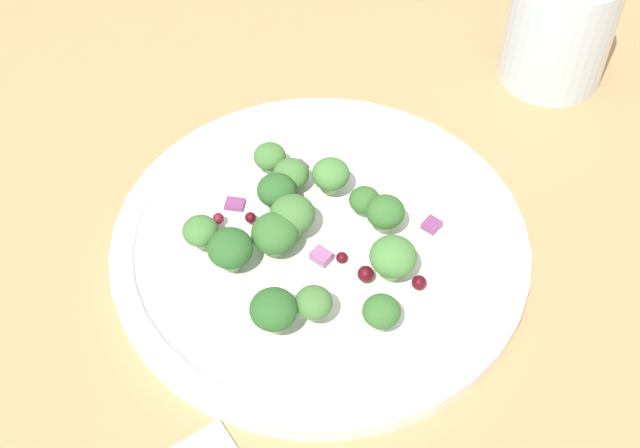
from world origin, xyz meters
TOP-DOWN VIEW (x-y plane):
  - ground_plane at (0.00, 0.00)cm, footprint 180.00×180.00cm
  - plate at (-2.33, 1.62)cm, footprint 26.20×26.20cm
  - dressing_pool at (-2.33, 1.62)cm, footprint 15.20×15.20cm
  - broccoli_floret_0 at (0.23, 3.38)cm, footprint 2.88×2.88cm
  - broccoli_floret_1 at (-6.02, -0.47)cm, footprint 2.41×2.41cm
  - broccoli_floret_2 at (-1.97, -2.11)cm, footprint 2.42×2.42cm
  - broccoli_floret_3 at (4.29, 4.58)cm, footprint 2.17×2.17cm
  - broccoli_floret_4 at (-7.43, 6.92)cm, footprint 2.19×2.19cm
  - broccoli_floret_5 at (2.15, 5.28)cm, footprint 2.75×2.75cm
  - broccoli_floret_6 at (0.61, -1.87)cm, footprint 2.35×2.35cm
  - broccoli_floret_7 at (-7.25, 3.32)cm, footprint 2.81×2.81cm
  - broccoli_floret_8 at (-1.72, 8.90)cm, footprint 2.71×2.71cm
  - broccoli_floret_9 at (2.40, -2.97)cm, footprint 2.14×2.14cm
  - broccoli_floret_10 at (-3.68, 7.70)cm, footprint 2.15×2.15cm
  - broccoli_floret_11 at (-0.62, 1.77)cm, footprint 2.77×2.77cm
  - broccoli_floret_12 at (0.97, -0.15)cm, footprint 2.48×2.48cm
  - broccoli_floret_13 at (-4.45, -1.17)cm, footprint 1.98×1.98cm
  - cranberry_0 at (2.16, 1.78)cm, footprint 0.70×0.70cm
  - cranberry_1 at (-0.30, 0.31)cm, footprint 0.82×0.82cm
  - cranberry_2 at (-4.10, 2.96)cm, footprint 0.72×0.72cm
  - cranberry_3 at (-5.85, 4.10)cm, footprint 0.99×0.99cm
  - cranberry_4 at (-9.00, 3.70)cm, footprint 0.89×0.89cm
  - cranberry_5 at (-1.19, 7.56)cm, footprint 0.91×0.91cm
  - cranberry_6 at (4.04, 2.46)cm, footprint 0.73×0.73cm
  - onion_bit_0 at (0.64, -3.64)cm, footprint 1.28×1.33cm
  - onion_bit_1 at (3.64, 0.62)cm, footprint 1.31×1.08cm
  - onion_bit_2 at (-2.89, 3.31)cm, footprint 1.43×1.31cm
  - onion_bit_3 at (1.21, -1.10)cm, footprint 1.61×1.63cm
  - onion_bit_4 at (-8.85, -1.08)cm, footprint 1.30×1.33cm
  - onion_bit_5 at (-1.69, -3.95)cm, footprint 1.68×1.67cm
  - water_glass at (-14.33, -19.64)cm, footprint 7.73×7.73cm

SIDE VIEW (x-z plane):
  - ground_plane at x=0.00cm, z-range -2.00..0.00cm
  - plate at x=-2.33cm, z-range 0.01..1.71cm
  - dressing_pool at x=-2.33cm, z-range 1.20..1.40cm
  - onion_bit_1 at x=3.64cm, z-range 1.29..1.75cm
  - onion_bit_0 at x=0.64cm, z-range 1.29..1.75cm
  - onion_bit_3 at x=1.21cm, z-range 1.41..1.78cm
  - onion_bit_4 at x=-8.85cm, z-range 1.35..1.86cm
  - cranberry_2 at x=-4.10cm, z-range 1.26..1.99cm
  - onion_bit_5 at x=-1.69cm, z-range 1.53..1.97cm
  - onion_bit_2 at x=-2.89cm, z-range 1.52..2.08cm
  - cranberry_5 at x=-1.19cm, z-range 1.39..2.29cm
  - cranberry_4 at x=-9.00cm, z-range 1.46..2.34cm
  - cranberry_1 at x=-0.30cm, z-range 1.57..2.39cm
  - cranberry_0 at x=2.16cm, z-range 1.69..2.39cm
  - cranberry_6 at x=4.04cm, z-range 1.74..2.47cm
  - cranberry_3 at x=-5.85cm, z-range 1.61..2.60cm
  - broccoli_floret_13 at x=-4.45cm, z-range 1.48..3.48cm
  - broccoli_floret_6 at x=0.61cm, z-range 1.46..3.84cm
  - broccoli_floret_9 at x=2.40cm, z-range 1.60..3.77cm
  - broccoli_floret_4 at x=-7.43cm, z-range 1.64..3.86cm
  - broccoli_floret_12 at x=0.97cm, z-range 1.74..4.25cm
  - broccoli_floret_0 at x=0.23cm, z-range 1.55..4.46cm
  - broccoli_floret_1 at x=-6.02cm, z-range 1.93..4.36cm
  - broccoli_floret_5 at x=2.15cm, z-range 1.76..4.55cm
  - broccoli_floret_2 at x=-1.97cm, z-range 1.94..4.39cm
  - broccoli_floret_11 at x=-0.62cm, z-range 1.78..4.59cm
  - broccoli_floret_10 at x=-3.68cm, z-range 2.15..4.33cm
  - broccoli_floret_7 at x=-7.25cm, z-range 1.82..4.67cm
  - broccoli_floret_3 at x=4.29cm, z-range 2.16..4.35cm
  - broccoli_floret_8 at x=-1.72cm, z-range 2.08..4.82cm
  - water_glass at x=-14.33cm, z-range 0.00..9.05cm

